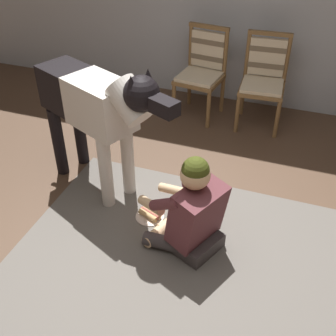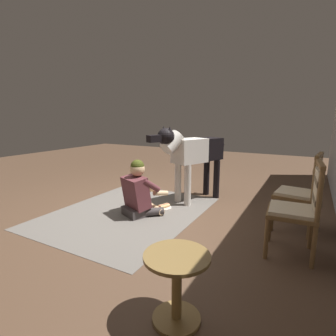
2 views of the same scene
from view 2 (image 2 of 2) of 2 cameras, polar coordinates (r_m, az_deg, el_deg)
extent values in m
plane|color=brown|center=(4.10, -5.89, -8.90)|extent=(14.39, 14.39, 0.00)
cube|color=#68625B|center=(4.01, -8.59, -9.40)|extent=(2.52, 1.98, 0.01)
cylinder|color=brown|center=(3.55, 21.70, -9.34)|extent=(0.04, 0.04, 0.42)
cylinder|color=brown|center=(3.93, 23.24, -7.46)|extent=(0.04, 0.04, 0.42)
cylinder|color=brown|center=(3.48, 28.43, -10.31)|extent=(0.04, 0.04, 0.42)
cylinder|color=brown|center=(3.88, 29.29, -8.28)|extent=(0.04, 0.04, 0.42)
cube|color=brown|center=(3.64, 25.97, -5.39)|extent=(0.51, 0.51, 0.04)
cube|color=beige|center=(3.63, 26.03, -4.81)|extent=(0.47, 0.47, 0.04)
cylinder|color=brown|center=(3.34, 29.24, -2.12)|extent=(0.04, 0.04, 0.52)
cylinder|color=brown|center=(3.75, 30.03, -0.88)|extent=(0.04, 0.04, 0.52)
cube|color=brown|center=(3.51, 30.04, 2.36)|extent=(0.46, 0.10, 0.04)
cube|color=beige|center=(3.55, 29.64, -1.63)|extent=(0.38, 0.10, 0.40)
cube|color=#71604A|center=(3.53, 29.78, -0.22)|extent=(0.39, 0.11, 0.06)
cube|color=#71604A|center=(3.57, 29.50, -3.02)|extent=(0.39, 0.11, 0.06)
cylinder|color=brown|center=(2.87, 20.57, -14.19)|extent=(0.04, 0.04, 0.42)
cylinder|color=brown|center=(3.26, 21.19, -11.18)|extent=(0.04, 0.04, 0.42)
cylinder|color=brown|center=(2.88, 29.10, -14.84)|extent=(0.04, 0.04, 0.42)
cylinder|color=brown|center=(3.26, 28.63, -11.76)|extent=(0.04, 0.04, 0.42)
cube|color=brown|center=(2.98, 25.24, -8.87)|extent=(0.49, 0.49, 0.04)
cube|color=beige|center=(2.97, 25.31, -8.18)|extent=(0.45, 0.45, 0.04)
cylinder|color=brown|center=(2.71, 30.13, -5.05)|extent=(0.04, 0.04, 0.52)
cylinder|color=brown|center=(3.11, 29.51, -3.04)|extent=(0.04, 0.04, 0.52)
cube|color=brown|center=(2.86, 30.26, 0.67)|extent=(0.46, 0.07, 0.04)
cube|color=beige|center=(2.91, 29.78, -4.17)|extent=(0.38, 0.07, 0.40)
cube|color=#71604A|center=(2.89, 29.95, -2.47)|extent=(0.39, 0.08, 0.06)
cube|color=#71604A|center=(2.94, 29.61, -5.85)|extent=(0.39, 0.08, 0.06)
cube|color=#413A3A|center=(3.84, -7.30, -9.39)|extent=(0.36, 0.41, 0.12)
cylinder|color=#413A3A|center=(4.04, -6.45, -8.24)|extent=(0.40, 0.12, 0.11)
cylinder|color=beige|center=(4.06, -4.10, -8.18)|extent=(0.21, 0.37, 0.09)
cylinder|color=#413A3A|center=(3.80, -3.99, -9.51)|extent=(0.35, 0.37, 0.11)
cylinder|color=beige|center=(3.93, -2.72, -8.85)|extent=(0.25, 0.36, 0.09)
cube|color=brown|center=(3.77, -6.98, -5.26)|extent=(0.42, 0.48, 0.48)
cylinder|color=brown|center=(3.95, -6.52, -2.68)|extent=(0.30, 0.19, 0.24)
cylinder|color=beige|center=(4.06, -3.68, -4.65)|extent=(0.27, 0.21, 0.12)
cylinder|color=brown|center=(3.67, -3.70, -3.74)|extent=(0.30, 0.19, 0.24)
cylinder|color=beige|center=(3.86, -1.60, -5.46)|extent=(0.28, 0.14, 0.12)
sphere|color=beige|center=(3.70, -6.66, -0.21)|extent=(0.21, 0.21, 0.21)
sphere|color=#3E4615|center=(3.70, -6.67, 0.34)|extent=(0.19, 0.19, 0.19)
cylinder|color=silver|center=(4.18, 4.28, -3.73)|extent=(0.11, 0.11, 0.67)
cylinder|color=silver|center=(4.35, 2.17, -3.09)|extent=(0.11, 0.11, 0.67)
cylinder|color=black|center=(4.63, 10.47, -2.38)|extent=(0.11, 0.11, 0.67)
cylinder|color=black|center=(4.79, 8.35, -1.85)|extent=(0.11, 0.11, 0.67)
cube|color=silver|center=(4.25, 4.72, 3.77)|extent=(0.62, 0.53, 0.39)
cube|color=black|center=(4.53, 8.53, 4.15)|extent=(0.55, 0.48, 0.37)
cylinder|color=silver|center=(4.00, 0.88, 5.55)|extent=(0.45, 0.38, 0.38)
sphere|color=black|center=(3.92, -0.45, 6.84)|extent=(0.26, 0.26, 0.26)
cube|color=black|center=(3.80, -3.07, 6.39)|extent=(0.22, 0.18, 0.10)
cone|color=black|center=(3.86, 0.40, 8.21)|extent=(0.12, 0.12, 0.12)
cone|color=black|center=(3.99, -0.98, 8.30)|extent=(0.12, 0.12, 0.12)
cylinder|color=black|center=(4.72, 10.61, 3.88)|extent=(0.33, 0.18, 0.22)
cylinder|color=silver|center=(4.13, -0.89, -8.61)|extent=(0.24, 0.24, 0.01)
cylinder|color=#E4B574|center=(4.14, -1.08, -8.14)|extent=(0.18, 0.11, 0.05)
cylinder|color=#E4B574|center=(4.11, -0.70, -8.29)|extent=(0.18, 0.11, 0.05)
cylinder|color=brown|center=(4.12, -0.89, -8.12)|extent=(0.19, 0.10, 0.04)
cylinder|color=olive|center=(1.99, 1.88, -24.90)|extent=(0.07, 0.07, 0.47)
cylinder|color=olive|center=(2.13, 1.84, -29.80)|extent=(0.34, 0.34, 0.02)
cylinder|color=olive|center=(1.85, 1.93, -18.64)|extent=(0.46, 0.46, 0.03)
camera|label=1|loc=(5.02, -34.41, 20.70)|focal=45.28mm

